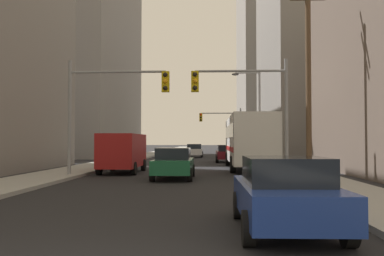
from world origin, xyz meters
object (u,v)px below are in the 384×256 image
at_px(traffic_signal_near_left, 114,97).
at_px(city_bus, 248,140).
at_px(cargo_van_red, 123,151).
at_px(traffic_signal_far_right, 222,123).
at_px(sedan_white, 194,151).
at_px(sedan_green, 174,163).
at_px(traffic_signal_near_right, 244,97).
at_px(sedan_maroon, 227,153).
at_px(sedan_blue, 285,193).

bearing_deg(traffic_signal_near_left, city_bus, 40.95).
height_order(cargo_van_red, traffic_signal_far_right, traffic_signal_far_right).
bearing_deg(sedan_white, city_bus, -78.31).
bearing_deg(sedan_green, city_bus, 59.53).
relative_size(traffic_signal_near_right, traffic_signal_far_right, 1.00).
distance_m(sedan_maroon, traffic_signal_near_left, 17.53).
distance_m(sedan_green, traffic_signal_far_right, 33.24).
bearing_deg(sedan_blue, traffic_signal_near_left, 117.18).
bearing_deg(sedan_blue, sedan_maroon, 90.15).
relative_size(cargo_van_red, sedan_white, 1.23).
bearing_deg(sedan_blue, city_bus, 87.14).
bearing_deg(traffic_signal_far_right, city_bus, -87.84).
height_order(sedan_green, sedan_maroon, same).
relative_size(cargo_van_red, sedan_green, 1.24).
xyz_separation_m(sedan_green, traffic_signal_near_right, (3.50, 0.81, 3.32)).
bearing_deg(sedan_blue, sedan_white, 94.82).
height_order(sedan_blue, traffic_signal_near_left, traffic_signal_near_left).
distance_m(cargo_van_red, sedan_maroon, 14.40).
bearing_deg(traffic_signal_near_right, sedan_maroon, 90.92).
relative_size(cargo_van_red, traffic_signal_far_right, 0.87).
xyz_separation_m(city_bus, sedan_white, (-4.32, 20.88, -1.16)).
relative_size(cargo_van_red, traffic_signal_near_left, 0.87).
bearing_deg(sedan_green, cargo_van_red, 129.87).
bearing_deg(sedan_white, sedan_green, -89.89).
bearing_deg(sedan_maroon, sedan_blue, -89.85).
bearing_deg(sedan_maroon, sedan_white, 106.19).
height_order(sedan_blue, traffic_signal_far_right, traffic_signal_far_right).
xyz_separation_m(city_bus, sedan_blue, (-0.95, -19.05, -1.16)).
bearing_deg(cargo_van_red, sedan_white, 82.28).
xyz_separation_m(sedan_white, traffic_signal_near_right, (3.55, -27.32, 3.32)).
bearing_deg(sedan_blue, sedan_green, 105.71).
xyz_separation_m(sedan_green, traffic_signal_far_right, (3.30, 32.91, 3.34)).
bearing_deg(cargo_van_red, sedan_green, -50.13).
distance_m(sedan_green, sedan_white, 28.13).
relative_size(city_bus, sedan_maroon, 2.71).
relative_size(sedan_blue, traffic_signal_near_left, 0.70).
height_order(cargo_van_red, sedan_white, cargo_van_red).
relative_size(sedan_green, sedan_white, 0.99).
bearing_deg(sedan_white, sedan_maroon, -73.81).
bearing_deg(sedan_maroon, city_bus, -83.85).
height_order(sedan_blue, traffic_signal_near_right, traffic_signal_near_right).
bearing_deg(cargo_van_red, traffic_signal_far_right, 77.09).
distance_m(traffic_signal_near_left, traffic_signal_far_right, 32.74).
xyz_separation_m(cargo_van_red, sedan_blue, (6.64, -15.77, -0.52)).
height_order(cargo_van_red, traffic_signal_near_right, traffic_signal_near_right).
distance_m(cargo_van_red, sedan_white, 24.37).
bearing_deg(cargo_van_red, traffic_signal_near_right, -24.92).
relative_size(sedan_green, sedan_maroon, 0.99).
bearing_deg(traffic_signal_far_right, traffic_signal_near_right, -89.65).
bearing_deg(cargo_van_red, city_bus, 23.30).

